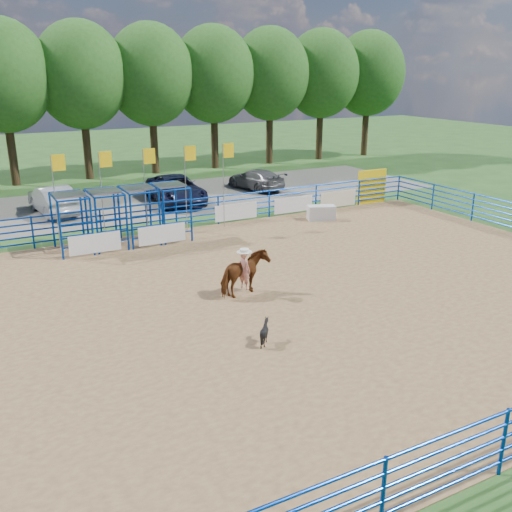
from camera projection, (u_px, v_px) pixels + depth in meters
name	position (u px, v px, depth m)	size (l,w,h in m)	color
ground	(259.00, 301.00, 19.71)	(120.00, 120.00, 0.00)	#366227
arena_dirt	(259.00, 301.00, 19.71)	(30.00, 20.00, 0.02)	#9C794E
gravel_strip	(124.00, 203.00, 33.95)	(40.00, 10.00, 0.01)	slate
announcer_table	(321.00, 213.00, 30.07)	(1.44, 0.67, 0.77)	silver
horse_and_rider	(244.00, 271.00, 19.96)	(2.04, 1.37, 2.40)	brown
calf	(265.00, 332.00, 16.57)	(0.58, 0.65, 0.71)	black
car_b	(53.00, 200.00, 31.28)	(1.65, 4.74, 1.56)	#92959A
car_c	(176.00, 190.00, 33.78)	(2.65, 5.75, 1.60)	black
car_d	(256.00, 179.00, 37.68)	(1.85, 4.54, 1.32)	#555557
perimeter_fence	(260.00, 281.00, 19.47)	(30.10, 20.10, 1.50)	#07339A
chute_assembly	(130.00, 216.00, 25.87)	(19.32, 2.41, 4.20)	#07339A
treeline	(80.00, 70.00, 39.12)	(56.40, 6.40, 11.24)	#3F2B19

